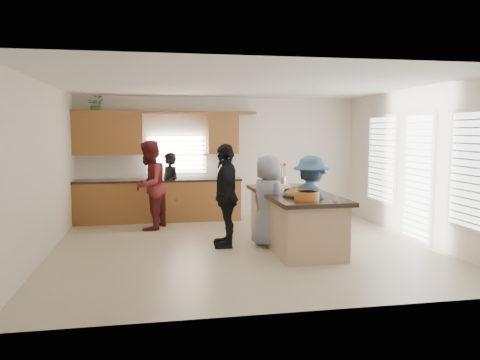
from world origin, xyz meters
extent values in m
plane|color=tan|center=(0.00, 0.00, 0.00)|extent=(6.50, 6.50, 0.00)
cube|color=silver|center=(0.00, 3.00, 1.40)|extent=(6.50, 0.02, 2.80)
cube|color=silver|center=(0.00, -3.00, 1.40)|extent=(6.50, 0.02, 2.80)
cube|color=silver|center=(-3.25, 0.00, 1.40)|extent=(0.02, 6.00, 2.80)
cube|color=silver|center=(3.25, 0.00, 1.40)|extent=(0.02, 6.00, 2.80)
cube|color=white|center=(0.00, 0.00, 2.80)|extent=(6.50, 6.00, 0.02)
cube|color=brown|center=(-1.43, 2.69, 0.45)|extent=(3.65, 0.62, 0.90)
cube|color=black|center=(-1.43, 2.69, 0.93)|extent=(3.70, 0.65, 0.05)
cube|color=brown|center=(-2.50, 2.82, 1.95)|extent=(1.50, 0.36, 0.90)
cube|color=brown|center=(0.05, 2.82, 1.95)|extent=(0.70, 0.36, 0.90)
cube|color=brown|center=(-1.23, 2.82, 2.43)|extent=(4.05, 0.40, 0.06)
cube|color=brown|center=(-1.00, 2.96, 1.48)|extent=(1.35, 0.08, 0.85)
cube|color=white|center=(3.22, 1.30, 1.42)|extent=(0.06, 1.10, 1.75)
cube|color=white|center=(3.22, -0.10, 1.17)|extent=(0.06, 0.85, 2.25)
cube|color=white|center=(3.22, -1.60, 1.42)|extent=(0.06, 1.10, 1.75)
cube|color=tan|center=(0.90, -0.05, 0.44)|extent=(1.04, 2.52, 0.88)
cube|color=black|center=(0.90, -0.05, 0.92)|extent=(1.19, 2.72, 0.07)
cube|color=black|center=(0.90, -0.05, 0.04)|extent=(0.96, 2.43, 0.08)
cylinder|color=black|center=(0.80, -0.54, 0.96)|extent=(0.50, 0.50, 0.02)
ellipsoid|color=#AB7A35|center=(0.80, -0.54, 0.98)|extent=(0.45, 0.45, 0.20)
cylinder|color=black|center=(1.15, 0.20, 0.96)|extent=(0.46, 0.46, 0.02)
ellipsoid|color=#AB7A35|center=(1.15, 0.20, 0.98)|extent=(0.42, 0.42, 0.19)
cylinder|color=black|center=(0.73, 0.42, 0.96)|extent=(0.38, 0.38, 0.02)
ellipsoid|color=#DDAB5E|center=(0.73, 0.42, 0.98)|extent=(0.34, 0.34, 0.15)
cylinder|color=#BD6622|center=(0.82, -0.94, 1.02)|extent=(0.39, 0.39, 0.13)
cylinder|color=beige|center=(0.82, -0.94, 1.06)|extent=(0.32, 0.32, 0.04)
cylinder|color=white|center=(1.23, -1.09, 1.00)|extent=(0.09, 0.09, 0.10)
cylinder|color=#AE8ECF|center=(0.94, 0.76, 0.97)|extent=(0.23, 0.23, 0.05)
cylinder|color=silver|center=(1.05, 1.20, 1.03)|extent=(0.12, 0.12, 0.16)
imported|color=#487E32|center=(-2.74, 2.82, 2.59)|extent=(0.35, 0.31, 0.38)
imported|color=black|center=(-1.18, 2.60, 0.77)|extent=(0.61, 0.67, 1.55)
imported|color=maroon|center=(-1.62, 1.83, 0.91)|extent=(0.99, 1.09, 1.83)
imported|color=black|center=(-0.29, 0.12, 0.90)|extent=(0.51, 1.09, 1.80)
imported|color=#375979|center=(1.04, -0.53, 0.81)|extent=(1.09, 1.20, 1.62)
imported|color=gray|center=(0.43, -0.02, 0.80)|extent=(0.80, 0.93, 1.61)
camera|label=1|loc=(-1.50, -7.85, 2.02)|focal=35.00mm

